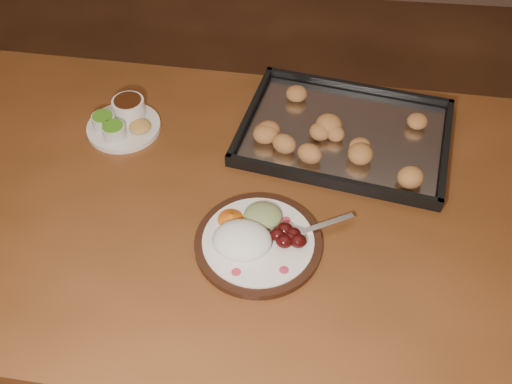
# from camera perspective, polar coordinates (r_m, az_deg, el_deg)

# --- Properties ---
(ground) EXTENTS (4.00, 4.00, 0.00)m
(ground) POSITION_cam_1_polar(r_m,az_deg,el_deg) (2.00, -6.16, -9.31)
(ground) COLOR brown
(ground) RESTS_ON ground
(dining_table) EXTENTS (1.54, 0.97, 0.75)m
(dining_table) POSITION_cam_1_polar(r_m,az_deg,el_deg) (1.30, -2.01, -3.66)
(dining_table) COLOR brown
(dining_table) RESTS_ON ground
(dinner_plate) EXTENTS (0.32, 0.25, 0.06)m
(dinner_plate) POSITION_cam_1_polar(r_m,az_deg,el_deg) (1.13, -0.05, -4.69)
(dinner_plate) COLOR black
(dinner_plate) RESTS_ON dining_table
(condiment_saucer) EXTENTS (0.18, 0.18, 0.06)m
(condiment_saucer) POSITION_cam_1_polar(r_m,az_deg,el_deg) (1.41, -13.18, 6.93)
(condiment_saucer) COLOR white
(condiment_saucer) RESTS_ON dining_table
(baking_tray) EXTENTS (0.53, 0.43, 0.05)m
(baking_tray) POSITION_cam_1_polar(r_m,az_deg,el_deg) (1.37, 8.86, 6.00)
(baking_tray) COLOR black
(baking_tray) RESTS_ON dining_table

